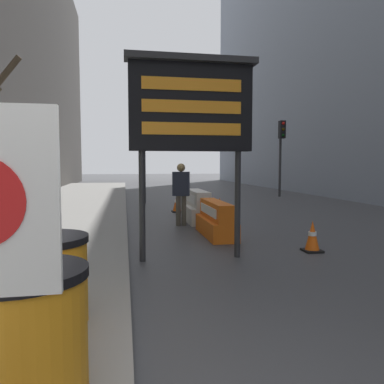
{
  "coord_description": "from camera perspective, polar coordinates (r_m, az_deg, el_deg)",
  "views": [
    {
      "loc": [
        -0.05,
        -1.68,
        1.57
      ],
      "look_at": [
        1.73,
        8.11,
        0.83
      ],
      "focal_mm": 35.0,
      "sensor_mm": 36.0,
      "label": 1
    }
  ],
  "objects": [
    {
      "name": "traffic_cone_near",
      "position": [
        7.09,
        17.87,
        -6.48
      ],
      "size": [
        0.32,
        0.32,
        0.56
      ],
      "color": "black",
      "rests_on": "ground_plane"
    },
    {
      "name": "message_board",
      "position": [
        6.17,
        -0.15,
        12.67
      ],
      "size": [
        2.11,
        0.36,
        3.27
      ],
      "color": "#28282B",
      "rests_on": "ground_plane"
    },
    {
      "name": "barrel_drum_foreground",
      "position": [
        2.66,
        -24.13,
        -18.81
      ],
      "size": [
        0.78,
        0.78,
        0.79
      ],
      "color": "orange",
      "rests_on": "sidewalk_left"
    },
    {
      "name": "jersey_barrier_white",
      "position": [
        10.26,
        0.84,
        -2.43
      ],
      "size": [
        0.64,
        1.73,
        0.86
      ],
      "color": "silver",
      "rests_on": "ground_plane"
    },
    {
      "name": "jersey_barrier_orange_far",
      "position": [
        8.24,
        3.65,
        -4.38
      ],
      "size": [
        0.55,
        1.83,
        0.76
      ],
      "color": "orange",
      "rests_on": "ground_plane"
    },
    {
      "name": "traffic_cone_mid",
      "position": [
        10.77,
        4.25,
        -2.54
      ],
      "size": [
        0.34,
        0.34,
        0.62
      ],
      "color": "black",
      "rests_on": "ground_plane"
    },
    {
      "name": "traffic_light_near_curb",
      "position": [
        15.11,
        -7.32,
        7.7
      ],
      "size": [
        0.28,
        0.44,
        3.42
      ],
      "color": "#2D2D30",
      "rests_on": "ground_plane"
    },
    {
      "name": "traffic_cone_far",
      "position": [
        12.31,
        -2.29,
        -1.66
      ],
      "size": [
        0.35,
        0.35,
        0.62
      ],
      "color": "black",
      "rests_on": "ground_plane"
    },
    {
      "name": "barrel_drum_middle",
      "position": [
        3.66,
        -21.59,
        -12.32
      ],
      "size": [
        0.78,
        0.78,
        0.79
      ],
      "color": "orange",
      "rests_on": "sidewalk_left"
    },
    {
      "name": "pedestrian_worker",
      "position": [
        9.53,
        -1.68,
        0.45
      ],
      "size": [
        0.47,
        0.35,
        1.59
      ],
      "rotation": [
        0.0,
        0.0,
        6.01
      ],
      "color": "#514C42",
      "rests_on": "ground_plane"
    },
    {
      "name": "traffic_light_far_side",
      "position": [
        18.62,
        13.45,
        7.46
      ],
      "size": [
        0.28,
        0.44,
        3.65
      ],
      "color": "#2D2D30",
      "rests_on": "ground_plane"
    }
  ]
}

